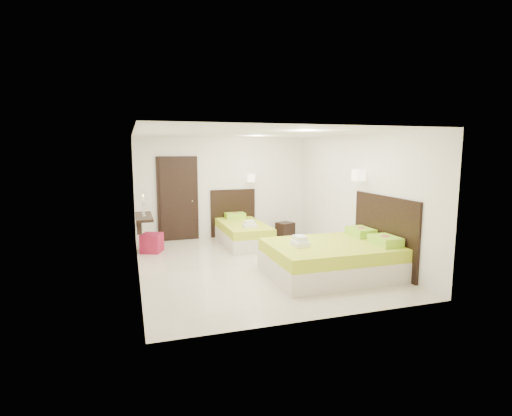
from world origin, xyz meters
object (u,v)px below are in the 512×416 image
object	(u,v)px
bed_single	(242,231)
ottoman	(152,243)
nightstand	(285,229)
bed_double	(335,257)

from	to	relation	value
bed_single	ottoman	size ratio (longest dim) A/B	4.73
nightstand	ottoman	size ratio (longest dim) A/B	0.96
nightstand	ottoman	world-z (taller)	ottoman
bed_single	nightstand	xyz separation A→B (m)	(1.32, 0.48, -0.12)
bed_single	nightstand	distance (m)	1.41
bed_double	nightstand	world-z (taller)	bed_double
ottoman	nightstand	bearing A→B (deg)	10.91
bed_double	ottoman	distance (m)	4.13
bed_double	bed_single	bearing A→B (deg)	108.31
bed_double	nightstand	distance (m)	3.39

